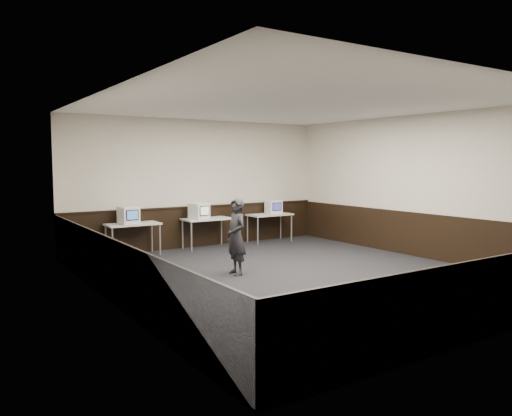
{
  "coord_description": "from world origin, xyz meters",
  "views": [
    {
      "loc": [
        -5.71,
        -7.38,
        2.13
      ],
      "look_at": [
        0.15,
        1.6,
        1.15
      ],
      "focal_mm": 35.0,
      "sensor_mm": 36.0,
      "label": 1
    }
  ],
  "objects_px": {
    "desk_left": "(133,226)",
    "person": "(236,237)",
    "emac_left": "(129,215)",
    "desk_center": "(207,221)",
    "desk_right": "(270,217)",
    "emac_right": "(273,207)",
    "emac_center": "(199,211)"
  },
  "relations": [
    {
      "from": "desk_left",
      "to": "person",
      "type": "bearing_deg",
      "value": -71.17
    },
    {
      "from": "emac_left",
      "to": "person",
      "type": "bearing_deg",
      "value": -74.13
    },
    {
      "from": "desk_center",
      "to": "emac_left",
      "type": "relative_size",
      "value": 2.65
    },
    {
      "from": "desk_right",
      "to": "person",
      "type": "height_order",
      "value": "person"
    },
    {
      "from": "desk_center",
      "to": "person",
      "type": "bearing_deg",
      "value": -107.12
    },
    {
      "from": "desk_left",
      "to": "desk_right",
      "type": "xyz_separation_m",
      "value": [
        3.8,
        0.0,
        0.0
      ]
    },
    {
      "from": "desk_center",
      "to": "person",
      "type": "height_order",
      "value": "person"
    },
    {
      "from": "desk_right",
      "to": "person",
      "type": "bearing_deg",
      "value": -133.74
    },
    {
      "from": "desk_right",
      "to": "emac_right",
      "type": "xyz_separation_m",
      "value": [
        0.15,
        0.03,
        0.25
      ]
    },
    {
      "from": "emac_right",
      "to": "desk_center",
      "type": "bearing_deg",
      "value": -172.95
    },
    {
      "from": "emac_center",
      "to": "emac_right",
      "type": "relative_size",
      "value": 1.14
    },
    {
      "from": "desk_left",
      "to": "person",
      "type": "height_order",
      "value": "person"
    },
    {
      "from": "emac_center",
      "to": "person",
      "type": "height_order",
      "value": "person"
    },
    {
      "from": "desk_left",
      "to": "emac_right",
      "type": "xyz_separation_m",
      "value": [
        3.95,
        0.03,
        0.25
      ]
    },
    {
      "from": "desk_center",
      "to": "emac_center",
      "type": "xyz_separation_m",
      "value": [
        -0.23,
        -0.04,
        0.27
      ]
    },
    {
      "from": "emac_left",
      "to": "emac_right",
      "type": "bearing_deg",
      "value": -3.98
    },
    {
      "from": "desk_center",
      "to": "emac_right",
      "type": "relative_size",
      "value": 2.81
    },
    {
      "from": "desk_center",
      "to": "emac_center",
      "type": "relative_size",
      "value": 2.47
    },
    {
      "from": "desk_left",
      "to": "emac_right",
      "type": "distance_m",
      "value": 3.96
    },
    {
      "from": "desk_left",
      "to": "emac_center",
      "type": "bearing_deg",
      "value": -1.54
    },
    {
      "from": "emac_center",
      "to": "emac_right",
      "type": "xyz_separation_m",
      "value": [
        2.28,
        0.08,
        -0.01
      ]
    },
    {
      "from": "desk_center",
      "to": "emac_right",
      "type": "height_order",
      "value": "emac_right"
    },
    {
      "from": "desk_center",
      "to": "desk_right",
      "type": "xyz_separation_m",
      "value": [
        1.9,
        0.0,
        0.0
      ]
    },
    {
      "from": "desk_center",
      "to": "desk_right",
      "type": "distance_m",
      "value": 1.9
    },
    {
      "from": "emac_left",
      "to": "person",
      "type": "distance_m",
      "value": 3.09
    },
    {
      "from": "emac_left",
      "to": "emac_center",
      "type": "xyz_separation_m",
      "value": [
        1.78,
        0.01,
        -0.0
      ]
    },
    {
      "from": "emac_right",
      "to": "desk_left",
      "type": "bearing_deg",
      "value": -173.42
    },
    {
      "from": "desk_center",
      "to": "emac_left",
      "type": "xyz_separation_m",
      "value": [
        -2.01,
        -0.05,
        0.27
      ]
    },
    {
      "from": "emac_left",
      "to": "emac_center",
      "type": "bearing_deg",
      "value": -4.93
    },
    {
      "from": "emac_center",
      "to": "desk_right",
      "type": "bearing_deg",
      "value": -11.44
    },
    {
      "from": "emac_right",
      "to": "emac_left",
      "type": "bearing_deg",
      "value": -172.67
    },
    {
      "from": "desk_left",
      "to": "emac_right",
      "type": "relative_size",
      "value": 2.81
    }
  ]
}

